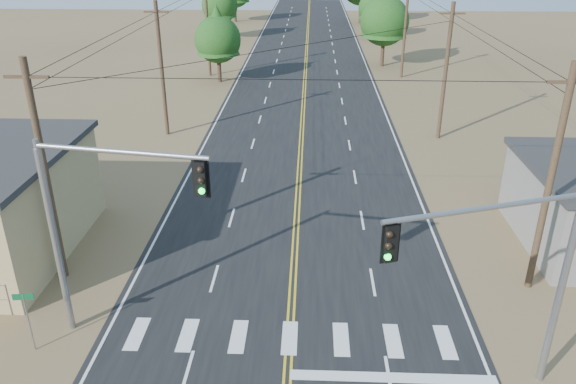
{
  "coord_description": "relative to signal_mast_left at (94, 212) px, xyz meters",
  "views": [
    {
      "loc": [
        0.66,
        -9.39,
        14.32
      ],
      "look_at": [
        -0.31,
        13.99,
        3.5
      ],
      "focal_mm": 35.0,
      "sensor_mm": 36.0,
      "label": 1
    }
  ],
  "objects": [
    {
      "name": "tree_left_mid",
      "position": [
        -5.9,
        67.64,
        -0.02
      ],
      "size": [
        5.24,
        5.24,
        8.73
      ],
      "color": "#3F2D1E",
      "rests_on": "ground"
    },
    {
      "name": "tree_left_near",
      "position": [
        -2.08,
        41.16,
        -0.5
      ],
      "size": [
        4.77,
        4.77,
        7.95
      ],
      "color": "#3F2D1E",
      "rests_on": "ground"
    },
    {
      "name": "tree_right_mid",
      "position": [
        16.73,
        69.45,
        -0.59
      ],
      "size": [
        4.68,
        4.68,
        7.8
      ],
      "color": "#3F2D1E",
      "rests_on": "ground"
    },
    {
      "name": "signal_mast_right",
      "position": [
        13.97,
        -2.46,
        -0.29
      ],
      "size": [
        6.43,
        2.4,
        7.42
      ],
      "rotation": [
        0.0,
        0.0,
        0.32
      ],
      "color": "gray",
      "rests_on": "ground"
    },
    {
      "name": "utility_pole_left_near",
      "position": [
        -3.58,
        3.99,
        -0.24
      ],
      "size": [
        1.8,
        0.3,
        10.0
      ],
      "color": "#4C3826",
      "rests_on": "ground"
    },
    {
      "name": "signal_mast_left",
      "position": [
        0.0,
        0.0,
        0.0
      ],
      "size": [
        6.28,
        1.38,
        7.95
      ],
      "rotation": [
        0.0,
        0.0,
        -0.16
      ],
      "color": "gray",
      "rests_on": "ground"
    },
    {
      "name": "utility_pole_right_near",
      "position": [
        17.42,
        3.99,
        -0.24
      ],
      "size": [
        1.8,
        0.3,
        10.0
      ],
      "color": "#4C3826",
      "rests_on": "ground"
    },
    {
      "name": "street_sign",
      "position": [
        -2.67,
        -1.05,
        -3.66
      ],
      "size": [
        0.75,
        0.13,
        2.53
      ],
      "rotation": [
        0.0,
        0.0,
        0.13
      ],
      "color": "gray",
      "rests_on": "ground"
    },
    {
      "name": "road",
      "position": [
        6.92,
        21.99,
        -5.35
      ],
      "size": [
        15.0,
        200.0,
        0.02
      ],
      "primitive_type": "cube",
      "color": "black",
      "rests_on": "ground"
    },
    {
      "name": "utility_pole_left_mid",
      "position": [
        -3.58,
        23.99,
        -0.24
      ],
      "size": [
        1.8,
        0.3,
        10.0
      ],
      "color": "#4C3826",
      "rests_on": "ground"
    },
    {
      "name": "utility_pole_right_far",
      "position": [
        17.42,
        43.99,
        -0.24
      ],
      "size": [
        1.8,
        0.3,
        10.0
      ],
      "color": "#4C3826",
      "rests_on": "ground"
    },
    {
      "name": "utility_pole_left_far",
      "position": [
        -3.58,
        43.99,
        -0.24
      ],
      "size": [
        1.8,
        0.3,
        10.0
      ],
      "color": "#4C3826",
      "rests_on": "ground"
    },
    {
      "name": "tree_right_near",
      "position": [
        15.92,
        49.64,
        0.36
      ],
      "size": [
        5.61,
        5.61,
        9.35
      ],
      "color": "#3F2D1E",
      "rests_on": "ground"
    },
    {
      "name": "utility_pole_right_mid",
      "position": [
        17.42,
        23.99,
        -0.24
      ],
      "size": [
        1.8,
        0.3,
        10.0
      ],
      "color": "#4C3826",
      "rests_on": "ground"
    }
  ]
}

